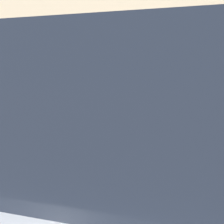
% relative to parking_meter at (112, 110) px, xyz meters
% --- Properties ---
extents(sidewalk, '(24.00, 2.80, 0.13)m').
position_rel_parking_meter_xyz_m(sidewalk, '(0.47, 1.06, -1.10)').
color(sidewalk, '#9E9B96').
rests_on(sidewalk, ground_plane).
extents(parking_meter, '(0.22, 0.14, 1.50)m').
position_rel_parking_meter_xyz_m(parking_meter, '(0.00, 0.00, 0.00)').
color(parking_meter, slate).
rests_on(parking_meter, sidewalk).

